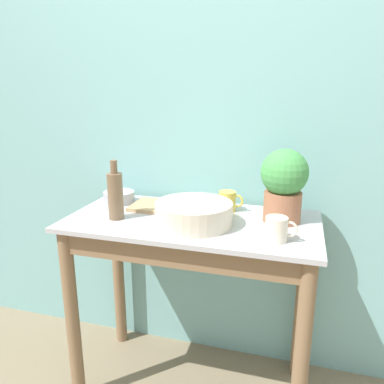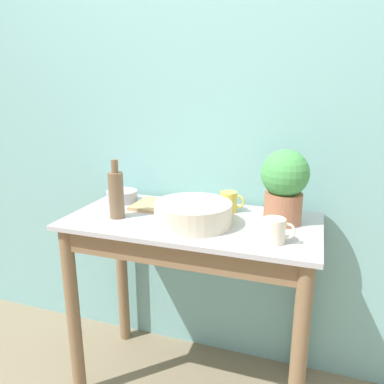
{
  "view_description": "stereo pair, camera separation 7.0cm",
  "coord_description": "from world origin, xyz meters",
  "px_view_note": "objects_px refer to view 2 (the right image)",
  "views": [
    {
      "loc": [
        0.42,
        -1.18,
        1.41
      ],
      "look_at": [
        0.0,
        0.27,
        0.98
      ],
      "focal_mm": 35.0,
      "sensor_mm": 36.0,
      "label": 1
    },
    {
      "loc": [
        0.49,
        -1.16,
        1.41
      ],
      "look_at": [
        0.0,
        0.27,
        0.98
      ],
      "focal_mm": 35.0,
      "sensor_mm": 36.0,
      "label": 2
    }
  ],
  "objects_px": {
    "mug_cream": "(275,231)",
    "tray_board": "(156,205)",
    "potted_plant": "(284,184)",
    "bottle_tall": "(116,194)",
    "bowl_small_steel": "(122,196)",
    "bowl_wash_large": "(193,214)",
    "mug_yellow": "(229,202)"
  },
  "relations": [
    {
      "from": "bowl_small_steel",
      "to": "mug_yellow",
      "type": "bearing_deg",
      "value": 1.94
    },
    {
      "from": "potted_plant",
      "to": "tray_board",
      "type": "xyz_separation_m",
      "value": [
        -0.58,
        0.03,
        -0.16
      ]
    },
    {
      "from": "mug_cream",
      "to": "tray_board",
      "type": "height_order",
      "value": "mug_cream"
    },
    {
      "from": "bottle_tall",
      "to": "tray_board",
      "type": "height_order",
      "value": "bottle_tall"
    },
    {
      "from": "potted_plant",
      "to": "bottle_tall",
      "type": "bearing_deg",
      "value": -166.48
    },
    {
      "from": "mug_cream",
      "to": "mug_yellow",
      "type": "bearing_deg",
      "value": 129.09
    },
    {
      "from": "bottle_tall",
      "to": "tray_board",
      "type": "bearing_deg",
      "value": 62.12
    },
    {
      "from": "tray_board",
      "to": "bottle_tall",
      "type": "bearing_deg",
      "value": -117.88
    },
    {
      "from": "bottle_tall",
      "to": "mug_yellow",
      "type": "xyz_separation_m",
      "value": [
        0.44,
        0.23,
        -0.06
      ]
    },
    {
      "from": "bowl_small_steel",
      "to": "bottle_tall",
      "type": "bearing_deg",
      "value": -66.02
    },
    {
      "from": "potted_plant",
      "to": "bottle_tall",
      "type": "distance_m",
      "value": 0.71
    },
    {
      "from": "bowl_wash_large",
      "to": "mug_yellow",
      "type": "bearing_deg",
      "value": 64.56
    },
    {
      "from": "potted_plant",
      "to": "bowl_wash_large",
      "type": "distance_m",
      "value": 0.39
    },
    {
      "from": "bowl_wash_large",
      "to": "bottle_tall",
      "type": "height_order",
      "value": "bottle_tall"
    },
    {
      "from": "potted_plant",
      "to": "bowl_wash_large",
      "type": "bearing_deg",
      "value": -157.55
    },
    {
      "from": "bowl_wash_large",
      "to": "potted_plant",
      "type": "bearing_deg",
      "value": 22.45
    },
    {
      "from": "mug_cream",
      "to": "mug_yellow",
      "type": "xyz_separation_m",
      "value": [
        -0.24,
        0.29,
        0.0
      ]
    },
    {
      "from": "tray_board",
      "to": "mug_cream",
      "type": "bearing_deg",
      "value": -23.3
    },
    {
      "from": "mug_cream",
      "to": "bowl_small_steel",
      "type": "xyz_separation_m",
      "value": [
        -0.77,
        0.27,
        -0.02
      ]
    },
    {
      "from": "mug_yellow",
      "to": "tray_board",
      "type": "xyz_separation_m",
      "value": [
        -0.34,
        -0.04,
        -0.04
      ]
    },
    {
      "from": "potted_plant",
      "to": "bowl_small_steel",
      "type": "distance_m",
      "value": 0.79
    },
    {
      "from": "mug_cream",
      "to": "tray_board",
      "type": "xyz_separation_m",
      "value": [
        -0.58,
        0.25,
        -0.04
      ]
    },
    {
      "from": "mug_cream",
      "to": "bowl_small_steel",
      "type": "relative_size",
      "value": 0.77
    },
    {
      "from": "bowl_wash_large",
      "to": "mug_yellow",
      "type": "height_order",
      "value": "bowl_wash_large"
    },
    {
      "from": "bowl_wash_large",
      "to": "mug_yellow",
      "type": "relative_size",
      "value": 2.82
    },
    {
      "from": "bottle_tall",
      "to": "bowl_small_steel",
      "type": "height_order",
      "value": "bottle_tall"
    },
    {
      "from": "mug_yellow",
      "to": "bowl_small_steel",
      "type": "relative_size",
      "value": 0.74
    },
    {
      "from": "potted_plant",
      "to": "bowl_small_steel",
      "type": "height_order",
      "value": "potted_plant"
    },
    {
      "from": "bowl_small_steel",
      "to": "bowl_wash_large",
      "type": "bearing_deg",
      "value": -24.01
    },
    {
      "from": "potted_plant",
      "to": "mug_cream",
      "type": "distance_m",
      "value": 0.25
    },
    {
      "from": "bowl_small_steel",
      "to": "tray_board",
      "type": "xyz_separation_m",
      "value": [
        0.2,
        -0.03,
        -0.02
      ]
    },
    {
      "from": "mug_cream",
      "to": "mug_yellow",
      "type": "relative_size",
      "value": 1.04
    }
  ]
}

